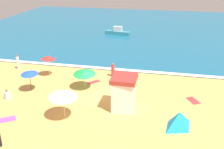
% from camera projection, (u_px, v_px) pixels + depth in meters
% --- Properties ---
extents(ground_plane, '(60.00, 60.00, 0.00)m').
position_uv_depth(ground_plane, '(98.00, 93.00, 25.64)').
color(ground_plane, '#E0A856').
extents(ocean_water, '(60.00, 44.00, 0.10)m').
position_uv_depth(ocean_water, '(136.00, 28.00, 50.86)').
color(ocean_water, '#196084').
rests_on(ocean_water, ground_plane).
extents(wave_breaker_foam, '(57.00, 0.70, 0.01)m').
position_uv_depth(wave_breaker_foam, '(112.00, 69.00, 31.28)').
color(wave_breaker_foam, white).
rests_on(wave_breaker_foam, ocean_water).
extents(lifeguard_cabana, '(2.05, 2.30, 2.93)m').
position_uv_depth(lifeguard_cabana, '(124.00, 92.00, 22.50)').
color(lifeguard_cabana, white).
rests_on(lifeguard_cabana, ground_plane).
extents(beach_umbrella_1, '(3.17, 3.17, 2.41)m').
position_uv_depth(beach_umbrella_1, '(63.00, 95.00, 20.75)').
color(beach_umbrella_1, silver).
rests_on(beach_umbrella_1, ground_plane).
extents(beach_umbrella_3, '(1.97, 1.99, 2.12)m').
position_uv_depth(beach_umbrella_3, '(29.00, 73.00, 25.40)').
color(beach_umbrella_3, '#4C3823').
rests_on(beach_umbrella_3, ground_plane).
extents(beach_umbrella_4, '(2.03, 2.01, 2.42)m').
position_uv_depth(beach_umbrella_4, '(48.00, 58.00, 28.80)').
color(beach_umbrella_4, silver).
rests_on(beach_umbrella_4, ground_plane).
extents(beach_umbrella_5, '(2.42, 2.46, 2.11)m').
position_uv_depth(beach_umbrella_5, '(84.00, 72.00, 25.98)').
color(beach_umbrella_5, silver).
rests_on(beach_umbrella_5, ground_plane).
extents(beach_tent, '(2.41, 2.48, 1.33)m').
position_uv_depth(beach_tent, '(179.00, 120.00, 20.10)').
color(beach_tent, '#1999D8').
rests_on(beach_tent, ground_plane).
extents(beachgoer_2, '(0.59, 0.59, 0.96)m').
position_uv_depth(beachgoer_2, '(7.00, 95.00, 24.39)').
color(beachgoer_2, white).
rests_on(beachgoer_2, ground_plane).
extents(beachgoer_4, '(0.49, 0.49, 1.54)m').
position_uv_depth(beachgoer_4, '(113.00, 70.00, 29.21)').
color(beachgoer_4, red).
rests_on(beachgoer_4, ground_plane).
extents(beachgoer_5, '(0.41, 0.41, 1.78)m').
position_uv_depth(beachgoer_5, '(18.00, 62.00, 31.20)').
color(beachgoer_5, white).
rests_on(beachgoer_5, ground_plane).
extents(beach_towel_0, '(1.68, 1.51, 0.01)m').
position_uv_depth(beach_towel_0, '(6.00, 120.00, 21.31)').
color(beach_towel_0, '#D84CA5').
rests_on(beach_towel_0, ground_plane).
extents(beach_towel_1, '(1.36, 1.60, 0.01)m').
position_uv_depth(beach_towel_1, '(193.00, 100.00, 24.28)').
color(beach_towel_1, red).
rests_on(beach_towel_1, ground_plane).
extents(beach_towel_2, '(1.37, 1.43, 0.01)m').
position_uv_depth(beach_towel_2, '(94.00, 82.00, 28.04)').
color(beach_towel_2, red).
rests_on(beach_towel_2, ground_plane).
extents(beach_towel_3, '(1.11, 1.36, 0.01)m').
position_uv_depth(beach_towel_3, '(127.00, 88.00, 26.75)').
color(beach_towel_3, blue).
rests_on(beach_towel_3, ground_plane).
extents(small_boat_0, '(4.40, 1.66, 1.40)m').
position_uv_depth(small_boat_0, '(118.00, 32.00, 46.17)').
color(small_boat_0, teal).
rests_on(small_boat_0, ocean_water).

